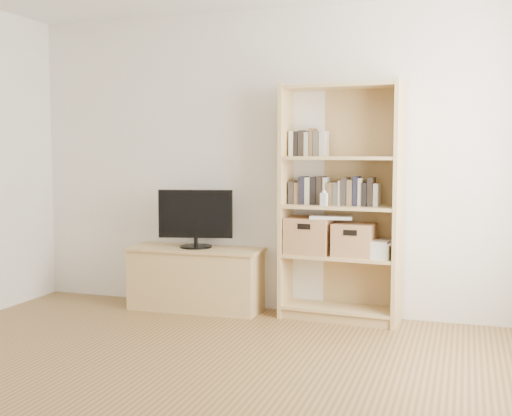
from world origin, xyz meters
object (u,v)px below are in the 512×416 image
at_px(basket_right, 354,240).
at_px(bookshelf, 340,203).
at_px(television, 196,219).
at_px(laptop, 331,217).
at_px(baby_monitor, 324,199).
at_px(tv_stand, 196,280).
at_px(basket_left, 310,235).

bearing_deg(basket_right, bookshelf, 177.41).
bearing_deg(basket_right, television, -174.94).
bearing_deg(laptop, bookshelf, 1.56).
bearing_deg(baby_monitor, tv_stand, -169.76).
relative_size(bookshelf, baby_monitor, 18.44).
relative_size(bookshelf, television, 2.99).
bearing_deg(laptop, basket_left, 164.08).
distance_m(basket_right, laptop, 0.26).
bearing_deg(television, basket_right, -11.96).
bearing_deg(laptop, basket_right, -8.62).
height_order(bookshelf, basket_right, bookshelf).
xyz_separation_m(tv_stand, basket_right, (1.38, 0.03, 0.41)).
bearing_deg(laptop, baby_monitor, -124.51).
relative_size(baby_monitor, basket_left, 0.29).
bearing_deg(tv_stand, basket_left, 1.75).
bearing_deg(basket_right, baby_monitor, -155.65).
height_order(tv_stand, laptop, laptop).
bearing_deg(laptop, tv_stand, 173.01).
relative_size(television, basket_right, 2.01).
xyz_separation_m(bookshelf, basket_right, (0.12, -0.01, -0.30)).
distance_m(baby_monitor, basket_left, 0.36).
height_order(television, laptop, television).
xyz_separation_m(television, baby_monitor, (1.15, -0.06, 0.20)).
bearing_deg(basket_left, basket_right, 0.39).
xyz_separation_m(basket_left, laptop, (0.19, -0.02, 0.16)).
bearing_deg(television, baby_monitor, -16.05).
relative_size(bookshelf, basket_right, 6.00).
height_order(tv_stand, basket_left, basket_left).
relative_size(tv_stand, television, 1.76).
height_order(bookshelf, basket_left, bookshelf).
xyz_separation_m(television, basket_right, (1.38, 0.03, -0.13)).
distance_m(basket_left, basket_right, 0.38).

